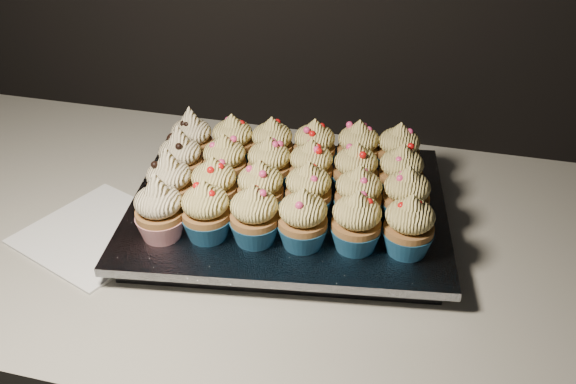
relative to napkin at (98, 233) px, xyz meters
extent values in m
cube|color=beige|center=(0.20, 0.07, -0.02)|extent=(2.44, 0.64, 0.04)
cube|color=white|center=(0.00, 0.00, 0.00)|extent=(0.23, 0.23, 0.00)
cube|color=black|center=(0.25, 0.09, 0.01)|extent=(0.44, 0.36, 0.02)
cube|color=silver|center=(0.25, 0.09, 0.03)|extent=(0.48, 0.40, 0.01)
cone|color=maroon|center=(0.11, -0.02, 0.05)|extent=(0.06, 0.06, 0.03)
ellipsoid|color=#FDE6B1|center=(0.11, -0.02, 0.09)|extent=(0.06, 0.06, 0.04)
cone|color=#FDE6B1|center=(0.11, -0.02, 0.11)|extent=(0.03, 0.03, 0.03)
cone|color=#1B547F|center=(0.17, -0.01, 0.05)|extent=(0.06, 0.06, 0.03)
ellipsoid|color=#FFE480|center=(0.17, -0.01, 0.09)|extent=(0.06, 0.06, 0.04)
cone|color=#FFE480|center=(0.17, -0.01, 0.11)|extent=(0.03, 0.03, 0.02)
cone|color=#1B547F|center=(0.23, 0.00, 0.05)|extent=(0.06, 0.06, 0.03)
ellipsoid|color=#FFE480|center=(0.23, 0.00, 0.09)|extent=(0.06, 0.06, 0.04)
cone|color=#FFE480|center=(0.23, 0.00, 0.11)|extent=(0.03, 0.03, 0.02)
cone|color=#1B547F|center=(0.29, 0.01, 0.05)|extent=(0.06, 0.06, 0.03)
ellipsoid|color=#FFE480|center=(0.29, 0.01, 0.09)|extent=(0.06, 0.06, 0.04)
cone|color=#FFE480|center=(0.29, 0.01, 0.11)|extent=(0.03, 0.03, 0.02)
cone|color=#1B547F|center=(0.35, 0.02, 0.05)|extent=(0.06, 0.06, 0.03)
ellipsoid|color=#FFE480|center=(0.35, 0.02, 0.09)|extent=(0.06, 0.06, 0.04)
cone|color=#FFE480|center=(0.35, 0.02, 0.11)|extent=(0.03, 0.03, 0.02)
cone|color=#1B547F|center=(0.42, 0.02, 0.05)|extent=(0.06, 0.06, 0.03)
ellipsoid|color=#FFE480|center=(0.42, 0.02, 0.09)|extent=(0.06, 0.06, 0.04)
cone|color=#FFE480|center=(0.42, 0.02, 0.11)|extent=(0.03, 0.03, 0.02)
cone|color=maroon|center=(0.10, 0.04, 0.05)|extent=(0.06, 0.06, 0.03)
ellipsoid|color=#FDE6B1|center=(0.10, 0.04, 0.09)|extent=(0.06, 0.06, 0.04)
cone|color=#FDE6B1|center=(0.10, 0.04, 0.11)|extent=(0.03, 0.03, 0.03)
cone|color=#1B547F|center=(0.16, 0.05, 0.05)|extent=(0.06, 0.06, 0.03)
ellipsoid|color=#FFE480|center=(0.16, 0.05, 0.09)|extent=(0.06, 0.06, 0.04)
cone|color=#FFE480|center=(0.16, 0.05, 0.11)|extent=(0.03, 0.03, 0.02)
cone|color=#1B547F|center=(0.22, 0.06, 0.05)|extent=(0.06, 0.06, 0.03)
ellipsoid|color=#FFE480|center=(0.22, 0.06, 0.09)|extent=(0.06, 0.06, 0.04)
cone|color=#FFE480|center=(0.22, 0.06, 0.11)|extent=(0.03, 0.03, 0.02)
cone|color=#1B547F|center=(0.28, 0.07, 0.05)|extent=(0.06, 0.06, 0.03)
ellipsoid|color=#FFE480|center=(0.28, 0.07, 0.09)|extent=(0.06, 0.06, 0.04)
cone|color=#FFE480|center=(0.28, 0.07, 0.11)|extent=(0.03, 0.03, 0.02)
cone|color=#1B547F|center=(0.35, 0.08, 0.05)|extent=(0.06, 0.06, 0.03)
ellipsoid|color=#FFE480|center=(0.35, 0.08, 0.09)|extent=(0.06, 0.06, 0.04)
cone|color=#FFE480|center=(0.35, 0.08, 0.11)|extent=(0.03, 0.03, 0.02)
cone|color=#1B547F|center=(0.41, 0.09, 0.05)|extent=(0.06, 0.06, 0.03)
ellipsoid|color=#FFE480|center=(0.41, 0.09, 0.09)|extent=(0.06, 0.06, 0.04)
cone|color=#FFE480|center=(0.41, 0.09, 0.11)|extent=(0.03, 0.03, 0.02)
cone|color=maroon|center=(0.09, 0.10, 0.05)|extent=(0.06, 0.06, 0.03)
ellipsoid|color=#FDE6B1|center=(0.09, 0.10, 0.09)|extent=(0.06, 0.06, 0.04)
cone|color=#FDE6B1|center=(0.09, 0.10, 0.11)|extent=(0.03, 0.03, 0.03)
cone|color=#1B547F|center=(0.15, 0.11, 0.05)|extent=(0.06, 0.06, 0.03)
ellipsoid|color=#FFE480|center=(0.15, 0.11, 0.09)|extent=(0.06, 0.06, 0.04)
cone|color=#FFE480|center=(0.15, 0.11, 0.11)|extent=(0.03, 0.03, 0.02)
cone|color=#1B547F|center=(0.21, 0.12, 0.05)|extent=(0.06, 0.06, 0.03)
ellipsoid|color=#FFE480|center=(0.21, 0.12, 0.09)|extent=(0.06, 0.06, 0.04)
cone|color=#FFE480|center=(0.21, 0.12, 0.11)|extent=(0.03, 0.03, 0.02)
cone|color=#1B547F|center=(0.27, 0.13, 0.05)|extent=(0.06, 0.06, 0.03)
ellipsoid|color=#FFE480|center=(0.27, 0.13, 0.09)|extent=(0.06, 0.06, 0.04)
cone|color=#FFE480|center=(0.27, 0.13, 0.11)|extent=(0.03, 0.03, 0.02)
cone|color=#1B547F|center=(0.33, 0.14, 0.05)|extent=(0.06, 0.06, 0.03)
ellipsoid|color=#FFE480|center=(0.33, 0.14, 0.09)|extent=(0.06, 0.06, 0.04)
cone|color=#FFE480|center=(0.33, 0.14, 0.11)|extent=(0.03, 0.03, 0.02)
cone|color=#1B547F|center=(0.39, 0.15, 0.05)|extent=(0.06, 0.06, 0.03)
ellipsoid|color=#FFE480|center=(0.39, 0.15, 0.09)|extent=(0.06, 0.06, 0.04)
cone|color=#FFE480|center=(0.39, 0.15, 0.11)|extent=(0.03, 0.03, 0.02)
cone|color=maroon|center=(0.08, 0.16, 0.05)|extent=(0.06, 0.06, 0.03)
ellipsoid|color=#FDE6B1|center=(0.08, 0.16, 0.09)|extent=(0.06, 0.06, 0.04)
cone|color=#FDE6B1|center=(0.08, 0.16, 0.11)|extent=(0.03, 0.03, 0.03)
cone|color=#1B547F|center=(0.14, 0.17, 0.05)|extent=(0.06, 0.06, 0.03)
ellipsoid|color=#FFE480|center=(0.14, 0.17, 0.09)|extent=(0.06, 0.06, 0.04)
cone|color=#FFE480|center=(0.14, 0.17, 0.11)|extent=(0.03, 0.03, 0.02)
cone|color=#1B547F|center=(0.20, 0.18, 0.05)|extent=(0.06, 0.06, 0.03)
ellipsoid|color=#FFE480|center=(0.20, 0.18, 0.09)|extent=(0.06, 0.06, 0.04)
cone|color=#FFE480|center=(0.20, 0.18, 0.11)|extent=(0.03, 0.03, 0.02)
cone|color=#1B547F|center=(0.26, 0.19, 0.05)|extent=(0.06, 0.06, 0.03)
ellipsoid|color=#FFE480|center=(0.26, 0.19, 0.09)|extent=(0.06, 0.06, 0.04)
cone|color=#FFE480|center=(0.26, 0.19, 0.11)|extent=(0.03, 0.03, 0.02)
cone|color=#1B547F|center=(0.32, 0.20, 0.05)|extent=(0.06, 0.06, 0.03)
ellipsoid|color=#FFE480|center=(0.32, 0.20, 0.09)|extent=(0.06, 0.06, 0.04)
cone|color=#FFE480|center=(0.32, 0.20, 0.11)|extent=(0.03, 0.03, 0.02)
cone|color=#1B547F|center=(0.38, 0.21, 0.05)|extent=(0.06, 0.06, 0.03)
ellipsoid|color=#FFE480|center=(0.38, 0.21, 0.09)|extent=(0.06, 0.06, 0.04)
cone|color=#FFE480|center=(0.38, 0.21, 0.11)|extent=(0.03, 0.03, 0.02)
camera|label=1|loc=(0.43, -0.62, 0.53)|focal=40.00mm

